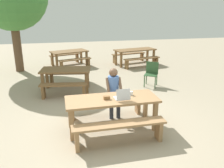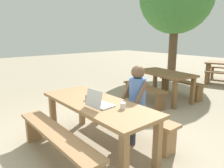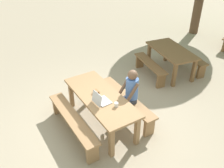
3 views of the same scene
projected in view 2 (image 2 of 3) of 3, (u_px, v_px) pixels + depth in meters
ground_plane at (97, 147)px, 3.35m from camera, size 30.00×30.00×0.00m
picnic_table_front at (97, 109)px, 3.20m from camera, size 2.05×0.80×0.75m
bench_near at (56, 140)px, 2.84m from camera, size 1.92×0.30×0.47m
bench_far at (129, 116)px, 3.69m from camera, size 1.92×0.30×0.47m
laptop at (99, 103)px, 2.94m from camera, size 0.33×0.32×0.26m
small_pouch at (90, 98)px, 3.24m from camera, size 0.14×0.09×0.08m
coffee_mug at (123, 106)px, 2.87m from camera, size 0.08×0.08×0.09m
person_seated at (135, 97)px, 3.43m from camera, size 0.38×0.39×1.27m
picnic_table_mid at (164, 77)px, 5.68m from camera, size 1.72×1.10×0.76m
bench_mid_south at (144, 91)px, 5.42m from camera, size 1.47×0.54×0.46m
bench_mid_north at (181, 85)px, 6.08m from camera, size 1.47×0.54×0.46m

